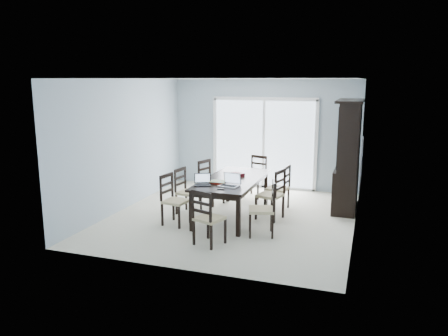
{
  "coord_description": "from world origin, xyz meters",
  "views": [
    {
      "loc": [
        2.42,
        -7.66,
        2.58
      ],
      "look_at": [
        -0.17,
        0.0,
        0.94
      ],
      "focal_mm": 35.0,
      "sensor_mm": 36.0,
      "label": 1
    }
  ],
  "objects_px": {
    "chair_end_near": "(206,212)",
    "hot_tub": "(258,161)",
    "laptop_dark": "(203,183)",
    "chair_end_far": "(257,172)",
    "chair_left_mid": "(185,186)",
    "laptop_silver": "(229,183)",
    "chair_right_near": "(267,202)",
    "chair_left_near": "(172,194)",
    "cell_phone": "(221,189)",
    "game_box": "(238,174)",
    "chair_right_mid": "(275,189)",
    "dining_table": "(233,182)",
    "china_hutch": "(348,157)",
    "chair_left_far": "(208,177)",
    "chair_right_far": "(282,183)"
  },
  "relations": [
    {
      "from": "chair_right_mid",
      "to": "hot_tub",
      "type": "xyz_separation_m",
      "value": [
        -1.19,
        3.42,
        -0.14
      ]
    },
    {
      "from": "laptop_silver",
      "to": "chair_left_far",
      "type": "bearing_deg",
      "value": 132.21
    },
    {
      "from": "chair_right_near",
      "to": "game_box",
      "type": "xyz_separation_m",
      "value": [
        -0.82,
        1.02,
        0.21
      ]
    },
    {
      "from": "chair_left_mid",
      "to": "chair_right_far",
      "type": "xyz_separation_m",
      "value": [
        1.77,
        0.8,
        0.01
      ]
    },
    {
      "from": "chair_right_mid",
      "to": "chair_end_far",
      "type": "bearing_deg",
      "value": 39.76
    },
    {
      "from": "china_hutch",
      "to": "laptop_silver",
      "type": "bearing_deg",
      "value": -135.35
    },
    {
      "from": "chair_left_mid",
      "to": "chair_end_near",
      "type": "distance_m",
      "value": 1.83
    },
    {
      "from": "chair_left_mid",
      "to": "hot_tub",
      "type": "relative_size",
      "value": 0.54
    },
    {
      "from": "cell_phone",
      "to": "hot_tub",
      "type": "bearing_deg",
      "value": 85.94
    },
    {
      "from": "china_hutch",
      "to": "chair_right_far",
      "type": "bearing_deg",
      "value": -157.77
    },
    {
      "from": "chair_end_near",
      "to": "laptop_silver",
      "type": "relative_size",
      "value": 2.91
    },
    {
      "from": "chair_right_far",
      "to": "chair_end_far",
      "type": "xyz_separation_m",
      "value": [
        -0.75,
        0.89,
        0.0
      ]
    },
    {
      "from": "chair_left_far",
      "to": "cell_phone",
      "type": "relative_size",
      "value": 9.29
    },
    {
      "from": "hot_tub",
      "to": "game_box",
      "type": "bearing_deg",
      "value": -82.62
    },
    {
      "from": "chair_right_near",
      "to": "laptop_dark",
      "type": "xyz_separation_m",
      "value": [
        -1.19,
        0.09,
        0.22
      ]
    },
    {
      "from": "chair_end_near",
      "to": "laptop_dark",
      "type": "relative_size",
      "value": 3.03
    },
    {
      "from": "china_hutch",
      "to": "chair_right_near",
      "type": "bearing_deg",
      "value": -120.07
    },
    {
      "from": "china_hutch",
      "to": "chair_left_far",
      "type": "height_order",
      "value": "china_hutch"
    },
    {
      "from": "chair_left_near",
      "to": "chair_right_near",
      "type": "distance_m",
      "value": 1.77
    },
    {
      "from": "chair_end_near",
      "to": "hot_tub",
      "type": "distance_m",
      "value": 5.09
    },
    {
      "from": "chair_left_mid",
      "to": "game_box",
      "type": "relative_size",
      "value": 4.07
    },
    {
      "from": "chair_right_mid",
      "to": "cell_phone",
      "type": "bearing_deg",
      "value": 156.79
    },
    {
      "from": "chair_left_mid",
      "to": "game_box",
      "type": "height_order",
      "value": "chair_left_mid"
    },
    {
      "from": "dining_table",
      "to": "chair_right_near",
      "type": "height_order",
      "value": "chair_right_near"
    },
    {
      "from": "laptop_dark",
      "to": "chair_end_far",
      "type": "bearing_deg",
      "value": 58.58
    },
    {
      "from": "chair_right_near",
      "to": "chair_end_far",
      "type": "xyz_separation_m",
      "value": [
        -0.8,
        2.42,
        -0.01
      ]
    },
    {
      "from": "chair_left_mid",
      "to": "chair_right_near",
      "type": "distance_m",
      "value": 1.95
    },
    {
      "from": "chair_right_near",
      "to": "chair_right_far",
      "type": "relative_size",
      "value": 1.03
    },
    {
      "from": "dining_table",
      "to": "chair_end_far",
      "type": "height_order",
      "value": "chair_end_far"
    },
    {
      "from": "chair_left_near",
      "to": "hot_tub",
      "type": "height_order",
      "value": "chair_left_near"
    },
    {
      "from": "chair_left_far",
      "to": "hot_tub",
      "type": "relative_size",
      "value": 0.56
    },
    {
      "from": "chair_right_far",
      "to": "game_box",
      "type": "relative_size",
      "value": 4.18
    },
    {
      "from": "game_box",
      "to": "chair_left_far",
      "type": "bearing_deg",
      "value": 148.6
    },
    {
      "from": "chair_left_far",
      "to": "chair_right_mid",
      "type": "height_order",
      "value": "chair_right_mid"
    },
    {
      "from": "laptop_dark",
      "to": "cell_phone",
      "type": "height_order",
      "value": "laptop_dark"
    },
    {
      "from": "china_hutch",
      "to": "chair_right_far",
      "type": "xyz_separation_m",
      "value": [
        -1.22,
        -0.5,
        -0.51
      ]
    },
    {
      "from": "chair_right_mid",
      "to": "chair_right_far",
      "type": "height_order",
      "value": "chair_right_mid"
    },
    {
      "from": "dining_table",
      "to": "china_hutch",
      "type": "xyz_separation_m",
      "value": [
        2.02,
        1.25,
        0.4
      ]
    },
    {
      "from": "chair_left_near",
      "to": "chair_right_mid",
      "type": "distance_m",
      "value": 1.91
    },
    {
      "from": "chair_end_far",
      "to": "game_box",
      "type": "relative_size",
      "value": 4.19
    },
    {
      "from": "chair_left_near",
      "to": "cell_phone",
      "type": "xyz_separation_m",
      "value": [
        0.98,
        -0.12,
        0.19
      ]
    },
    {
      "from": "chair_right_mid",
      "to": "chair_right_near",
      "type": "bearing_deg",
      "value": -162.33
    },
    {
      "from": "cell_phone",
      "to": "game_box",
      "type": "distance_m",
      "value": 1.11
    },
    {
      "from": "chair_left_mid",
      "to": "laptop_silver",
      "type": "relative_size",
      "value": 2.85
    },
    {
      "from": "chair_right_mid",
      "to": "game_box",
      "type": "relative_size",
      "value": 4.42
    },
    {
      "from": "chair_end_near",
      "to": "hot_tub",
      "type": "xyz_separation_m",
      "value": [
        -0.45,
        5.07,
        -0.1
      ]
    },
    {
      "from": "chair_end_far",
      "to": "game_box",
      "type": "bearing_deg",
      "value": 102.88
    },
    {
      "from": "game_box",
      "to": "hot_tub",
      "type": "bearing_deg",
      "value": 97.38
    },
    {
      "from": "chair_end_near",
      "to": "chair_left_far",
      "type": "bearing_deg",
      "value": 128.53
    },
    {
      "from": "china_hutch",
      "to": "chair_left_near",
      "type": "relative_size",
      "value": 2.07
    }
  ]
}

